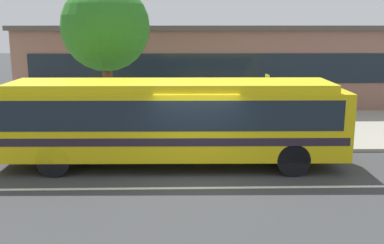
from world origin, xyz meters
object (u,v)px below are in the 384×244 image
pedestrian_waiting_near_sign (290,113)px  pedestrian_walking_along_curb (83,113)px  bus_stop_sign (266,101)px  street_tree_near_stop (106,28)px  transit_bus (172,117)px  pedestrian_standing_by_tree (228,117)px

pedestrian_waiting_near_sign → pedestrian_walking_along_curb: (-7.97, -0.06, 0.03)m
pedestrian_walking_along_curb → bus_stop_sign: 6.92m
pedestrian_walking_along_curb → street_tree_near_stop: bearing=51.0°
transit_bus → bus_stop_sign: (3.33, 1.76, 0.20)m
pedestrian_standing_by_tree → street_tree_near_stop: bearing=160.7°
transit_bus → bus_stop_sign: bus_stop_sign is taller
transit_bus → bus_stop_sign: bearing=27.8°
pedestrian_walking_along_curb → street_tree_near_stop: street_tree_near_stop is taller
transit_bus → pedestrian_waiting_near_sign: size_ratio=6.40×
bus_stop_sign → street_tree_near_stop: 6.86m
pedestrian_waiting_near_sign → street_tree_near_stop: street_tree_near_stop is taller
pedestrian_standing_by_tree → street_tree_near_stop: size_ratio=0.28×
pedestrian_waiting_near_sign → pedestrian_standing_by_tree: pedestrian_waiting_near_sign is taller
pedestrian_waiting_near_sign → street_tree_near_stop: (-7.15, 0.96, 3.22)m
pedestrian_waiting_near_sign → pedestrian_standing_by_tree: size_ratio=1.01×
pedestrian_walking_along_curb → pedestrian_waiting_near_sign: bearing=0.4°
transit_bus → pedestrian_waiting_near_sign: bearing=34.1°
street_tree_near_stop → bus_stop_sign: bearing=-20.9°
pedestrian_standing_by_tree → street_tree_near_stop: 5.89m
pedestrian_walking_along_curb → street_tree_near_stop: 3.45m
pedestrian_standing_by_tree → bus_stop_sign: bearing=-26.5°
pedestrian_waiting_near_sign → pedestrian_standing_by_tree: 2.58m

